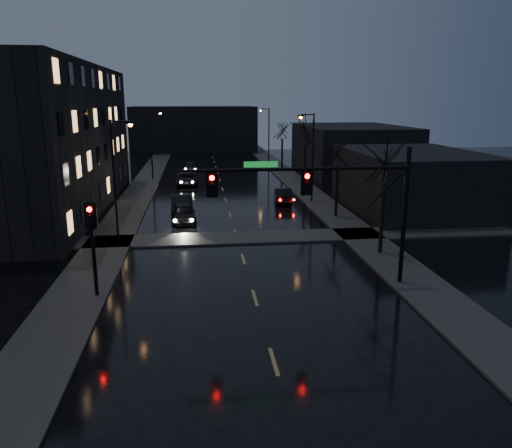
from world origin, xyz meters
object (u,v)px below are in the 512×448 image
object	(u,v)px
oncoming_car_a	(184,213)
oncoming_car_c	(187,179)
oncoming_car_d	(191,167)
lead_car	(283,195)
oncoming_car_b	(182,206)

from	to	relation	value
oncoming_car_a	oncoming_car_c	size ratio (longest dim) A/B	0.87
oncoming_car_c	oncoming_car_d	xyz separation A→B (m)	(0.27, 10.35, -0.04)
lead_car	oncoming_car_a	bearing A→B (deg)	42.47
oncoming_car_a	oncoming_car_d	bearing A→B (deg)	85.63
oncoming_car_b	oncoming_car_d	size ratio (longest dim) A/B	1.09
oncoming_car_d	lead_car	bearing A→B (deg)	-67.89
oncoming_car_c	oncoming_car_d	size ratio (longest dim) A/B	1.11
oncoming_car_a	oncoming_car_b	bearing A→B (deg)	91.25
oncoming_car_c	oncoming_car_d	distance (m)	10.35
oncoming_car_d	oncoming_car_c	bearing A→B (deg)	-91.46
oncoming_car_a	oncoming_car_b	size ratio (longest dim) A/B	0.88
oncoming_car_b	oncoming_car_c	xyz separation A→B (m)	(0.16, 15.01, -0.12)
oncoming_car_a	oncoming_car_b	xyz separation A→B (m)	(-0.20, 2.25, 0.07)
oncoming_car_b	oncoming_car_c	world-z (taller)	oncoming_car_b
oncoming_car_b	oncoming_car_d	distance (m)	25.36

